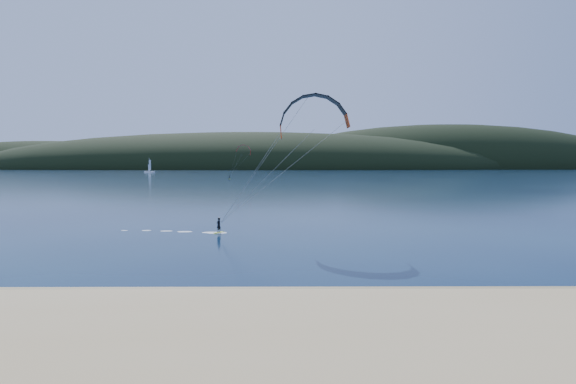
{
  "coord_description": "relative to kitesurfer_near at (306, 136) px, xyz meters",
  "views": [
    {
      "loc": [
        1.76,
        -20.6,
        6.69
      ],
      "look_at": [
        1.97,
        10.0,
        5.0
      ],
      "focal_mm": 30.78,
      "sensor_mm": 36.0,
      "label": 1
    }
  ],
  "objects": [
    {
      "name": "ground",
      "position": [
        -3.6,
        -22.65,
        -9.24
      ],
      "size": [
        1800.0,
        1800.0,
        0.0
      ],
      "primitive_type": "plane",
      "color": "#071733",
      "rests_on": "ground"
    },
    {
      "name": "wet_sand",
      "position": [
        -3.6,
        -18.15,
        -9.19
      ],
      "size": [
        220.0,
        2.5,
        0.1
      ],
      "color": "#88744F",
      "rests_on": "ground"
    },
    {
      "name": "headland",
      "position": [
        -2.97,
        722.64,
        -9.24
      ],
      "size": [
        1200.0,
        310.0,
        140.0
      ],
      "color": "black",
      "rests_on": "ground"
    },
    {
      "name": "kitesurfer_near",
      "position": [
        0.0,
        0.0,
        0.0
      ],
      "size": [
        22.98,
        8.07,
        13.34
      ],
      "color": "#BEDF1A",
      "rests_on": "ground"
    },
    {
      "name": "kitesurfer_far",
      "position": [
        -20.95,
        185.15,
        3.1
      ],
      "size": [
        11.4,
        6.13,
        15.23
      ],
      "color": "#BEDF1A",
      "rests_on": "ground"
    },
    {
      "name": "sailboat",
      "position": [
        -116.89,
        377.03,
        -8.3
      ],
      "size": [
        9.12,
        5.64,
        12.69
      ],
      "color": "white",
      "rests_on": "ground"
    }
  ]
}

